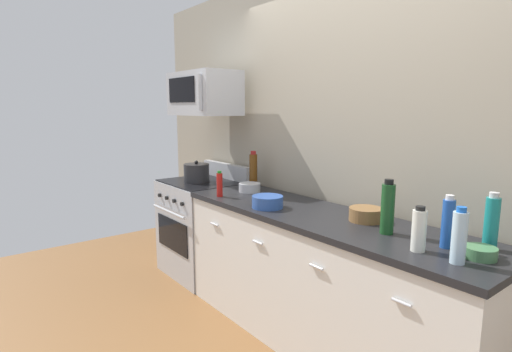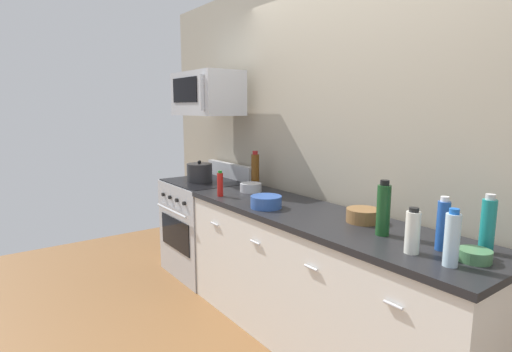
{
  "view_description": "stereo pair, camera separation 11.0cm",
  "coord_description": "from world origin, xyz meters",
  "px_view_note": "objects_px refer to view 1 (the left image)",
  "views": [
    {
      "loc": [
        1.78,
        -1.94,
        1.62
      ],
      "look_at": [
        -0.64,
        -0.05,
        1.1
      ],
      "focal_mm": 28.36,
      "sensor_mm": 36.0,
      "label": 1
    },
    {
      "loc": [
        1.85,
        -1.85,
        1.62
      ],
      "look_at": [
        -0.64,
        -0.05,
        1.1
      ],
      "focal_mm": 28.36,
      "sensor_mm": 36.0,
      "label": 2
    }
  ],
  "objects_px": {
    "bottle_wine_green": "(388,208)",
    "bowl_wooden_salad": "(366,214)",
    "bottle_soda_blue": "(448,223)",
    "bowl_steel_prep": "(250,187)",
    "bowl_green_glaze": "(480,252)",
    "stockpot": "(197,173)",
    "range_oven": "(203,227)",
    "bottle_vinegar_white": "(419,230)",
    "bottle_wine_amber": "(253,170)",
    "bottle_water_clear": "(459,237)",
    "bowl_blue_mixing": "(268,201)",
    "bottle_hot_sauce_red": "(220,184)",
    "microwave": "(204,94)",
    "bottle_sparkling_teal": "(491,223)"
  },
  "relations": [
    {
      "from": "bottle_water_clear",
      "to": "bottle_wine_amber",
      "type": "relative_size",
      "value": 0.81
    },
    {
      "from": "microwave",
      "to": "bowl_blue_mixing",
      "type": "relative_size",
      "value": 3.36
    },
    {
      "from": "bowl_blue_mixing",
      "to": "bowl_steel_prep",
      "type": "xyz_separation_m",
      "value": [
        -0.52,
        0.23,
        -0.01
      ]
    },
    {
      "from": "range_oven",
      "to": "bottle_water_clear",
      "type": "height_order",
      "value": "bottle_water_clear"
    },
    {
      "from": "bowl_steel_prep",
      "to": "bowl_green_glaze",
      "type": "distance_m",
      "value": 1.89
    },
    {
      "from": "bowl_wooden_salad",
      "to": "bowl_green_glaze",
      "type": "xyz_separation_m",
      "value": [
        0.73,
        -0.1,
        -0.01
      ]
    },
    {
      "from": "bottle_soda_blue",
      "to": "bottle_sparkling_teal",
      "type": "distance_m",
      "value": 0.2
    },
    {
      "from": "bowl_wooden_salad",
      "to": "bowl_steel_prep",
      "type": "height_order",
      "value": "bowl_wooden_salad"
    },
    {
      "from": "bottle_soda_blue",
      "to": "bowl_green_glaze",
      "type": "relative_size",
      "value": 1.84
    },
    {
      "from": "bowl_green_glaze",
      "to": "bottle_wine_amber",
      "type": "bearing_deg",
      "value": 174.2
    },
    {
      "from": "microwave",
      "to": "stockpot",
      "type": "height_order",
      "value": "microwave"
    },
    {
      "from": "bottle_vinegar_white",
      "to": "bottle_soda_blue",
      "type": "height_order",
      "value": "bottle_soda_blue"
    },
    {
      "from": "bottle_wine_amber",
      "to": "bowl_steel_prep",
      "type": "height_order",
      "value": "bottle_wine_amber"
    },
    {
      "from": "bottle_water_clear",
      "to": "bowl_blue_mixing",
      "type": "relative_size",
      "value": 1.19
    },
    {
      "from": "bottle_sparkling_teal",
      "to": "bowl_green_glaze",
      "type": "relative_size",
      "value": 1.98
    },
    {
      "from": "bottle_vinegar_white",
      "to": "bowl_steel_prep",
      "type": "bearing_deg",
      "value": 172.76
    },
    {
      "from": "bottle_wine_green",
      "to": "bottle_sparkling_teal",
      "type": "xyz_separation_m",
      "value": [
        0.47,
        0.18,
        -0.01
      ]
    },
    {
      "from": "range_oven",
      "to": "bottle_sparkling_teal",
      "type": "xyz_separation_m",
      "value": [
        2.53,
        0.16,
        0.59
      ]
    },
    {
      "from": "bottle_water_clear",
      "to": "microwave",
      "type": "bearing_deg",
      "value": 175.73
    },
    {
      "from": "bottle_sparkling_teal",
      "to": "bowl_green_glaze",
      "type": "height_order",
      "value": "bottle_sparkling_teal"
    },
    {
      "from": "bottle_wine_green",
      "to": "bottle_soda_blue",
      "type": "relative_size",
      "value": 1.14
    },
    {
      "from": "bowl_green_glaze",
      "to": "stockpot",
      "type": "distance_m",
      "value": 2.56
    },
    {
      "from": "range_oven",
      "to": "bowl_wooden_salad",
      "type": "height_order",
      "value": "range_oven"
    },
    {
      "from": "bottle_sparkling_teal",
      "to": "bowl_green_glaze",
      "type": "xyz_separation_m",
      "value": [
        0.02,
        -0.16,
        -0.11
      ]
    },
    {
      "from": "bottle_soda_blue",
      "to": "bowl_blue_mixing",
      "type": "xyz_separation_m",
      "value": [
        -1.2,
        -0.18,
        -0.08
      ]
    },
    {
      "from": "microwave",
      "to": "bowl_green_glaze",
      "type": "bearing_deg",
      "value": -0.94
    },
    {
      "from": "range_oven",
      "to": "bowl_green_glaze",
      "type": "xyz_separation_m",
      "value": [
        2.56,
        0.0,
        0.48
      ]
    },
    {
      "from": "bottle_vinegar_white",
      "to": "bottle_sparkling_teal",
      "type": "relative_size",
      "value": 0.78
    },
    {
      "from": "bottle_wine_green",
      "to": "bottle_sparkling_teal",
      "type": "relative_size",
      "value": 1.06
    },
    {
      "from": "bowl_green_glaze",
      "to": "stockpot",
      "type": "relative_size",
      "value": 0.61
    },
    {
      "from": "bottle_water_clear",
      "to": "stockpot",
      "type": "distance_m",
      "value": 2.53
    },
    {
      "from": "bottle_wine_green",
      "to": "bowl_wooden_salad",
      "type": "xyz_separation_m",
      "value": [
        -0.23,
        0.12,
        -0.1
      ]
    },
    {
      "from": "bottle_soda_blue",
      "to": "range_oven",
      "type": "bearing_deg",
      "value": -179.46
    },
    {
      "from": "bottle_wine_amber",
      "to": "bowl_green_glaze",
      "type": "xyz_separation_m",
      "value": [
        2.01,
        -0.2,
        -0.13
      ]
    },
    {
      "from": "range_oven",
      "to": "bottle_vinegar_white",
      "type": "bearing_deg",
      "value": -3.38
    },
    {
      "from": "range_oven",
      "to": "stockpot",
      "type": "height_order",
      "value": "stockpot"
    },
    {
      "from": "bottle_water_clear",
      "to": "bottle_hot_sauce_red",
      "type": "relative_size",
      "value": 1.28
    },
    {
      "from": "microwave",
      "to": "bottle_sparkling_teal",
      "type": "height_order",
      "value": "microwave"
    },
    {
      "from": "bottle_vinegar_white",
      "to": "bottle_wine_amber",
      "type": "distance_m",
      "value": 1.81
    },
    {
      "from": "bottle_hot_sauce_red",
      "to": "bowl_wooden_salad",
      "type": "xyz_separation_m",
      "value": [
        1.16,
        0.33,
        -0.05
      ]
    },
    {
      "from": "bottle_water_clear",
      "to": "bottle_wine_amber",
      "type": "height_order",
      "value": "bottle_wine_amber"
    },
    {
      "from": "bottle_soda_blue",
      "to": "bowl_steel_prep",
      "type": "relative_size",
      "value": 1.49
    },
    {
      "from": "microwave",
      "to": "bottle_soda_blue",
      "type": "distance_m",
      "value": 2.49
    },
    {
      "from": "bottle_soda_blue",
      "to": "bowl_blue_mixing",
      "type": "height_order",
      "value": "bottle_soda_blue"
    },
    {
      "from": "bottle_vinegar_white",
      "to": "bowl_green_glaze",
      "type": "relative_size",
      "value": 1.54
    },
    {
      "from": "stockpot",
      "to": "range_oven",
      "type": "bearing_deg",
      "value": 90.0
    },
    {
      "from": "range_oven",
      "to": "bowl_blue_mixing",
      "type": "bearing_deg",
      "value": -7.7
    },
    {
      "from": "bottle_vinegar_white",
      "to": "bowl_wooden_salad",
      "type": "xyz_separation_m",
      "value": [
        -0.49,
        0.24,
        -0.06
      ]
    },
    {
      "from": "bowl_blue_mixing",
      "to": "bowl_steel_prep",
      "type": "distance_m",
      "value": 0.57
    },
    {
      "from": "range_oven",
      "to": "bottle_water_clear",
      "type": "distance_m",
      "value": 2.59
    }
  ]
}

